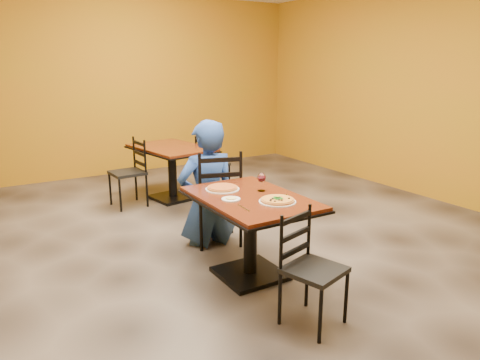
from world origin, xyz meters
TOP-DOWN VIEW (x-y plane):
  - floor at (0.00, 0.00)m, footprint 7.00×8.00m
  - wall_back at (0.00, 4.00)m, footprint 7.00×0.01m
  - wall_right at (3.50, 0.00)m, footprint 0.01×8.00m
  - table_main at (0.00, -0.50)m, footprint 0.83×1.23m
  - table_second at (0.34, 2.08)m, footprint 1.01×1.33m
  - chair_main_near at (-0.02, -1.39)m, footprint 0.47×0.47m
  - chair_main_far at (0.13, 0.36)m, footprint 0.57×0.57m
  - chair_second_left at (-0.30, 2.08)m, footprint 0.44×0.44m
  - chair_second_right at (0.98, 2.08)m, footprint 0.46×0.46m
  - diner at (0.04, 0.41)m, footprint 0.68×0.47m
  - plate_main at (0.10, -0.76)m, footprint 0.31×0.31m
  - pizza_main at (0.10, -0.76)m, footprint 0.28×0.28m
  - plate_far at (-0.11, -0.19)m, footprint 0.31×0.31m
  - pizza_far at (-0.11, -0.19)m, footprint 0.28×0.28m
  - side_plate at (-0.19, -0.50)m, footprint 0.16×0.16m
  - dip at (-0.19, -0.50)m, footprint 0.09×0.09m
  - wine_glass at (0.18, -0.41)m, footprint 0.08×0.08m
  - fork at (-0.22, -0.75)m, footprint 0.03×0.19m
  - knife at (0.23, -0.69)m, footprint 0.15×0.16m

SIDE VIEW (x-z plane):
  - floor at x=0.00m, z-range -0.01..0.01m
  - chair_second_right at x=0.98m, z-range 0.00..0.84m
  - chair_main_near at x=-0.02m, z-range 0.00..0.85m
  - chair_second_left at x=-0.30m, z-range 0.00..0.90m
  - chair_main_far at x=0.13m, z-range 0.00..1.02m
  - table_second at x=0.34m, z-range 0.18..0.93m
  - table_main at x=0.00m, z-range 0.18..0.93m
  - diner at x=0.04m, z-range 0.00..1.32m
  - fork at x=-0.22m, z-range 0.75..0.75m
  - knife at x=0.23m, z-range 0.75..0.75m
  - plate_main at x=0.10m, z-range 0.75..0.76m
  - plate_far at x=-0.11m, z-range 0.75..0.76m
  - side_plate at x=-0.19m, z-range 0.75..0.76m
  - dip at x=-0.19m, z-range 0.76..0.77m
  - pizza_main at x=0.10m, z-range 0.76..0.78m
  - pizza_far at x=-0.11m, z-range 0.76..0.78m
  - wine_glass at x=0.18m, z-range 0.75..0.93m
  - wall_back at x=0.00m, z-range 0.00..3.00m
  - wall_right at x=3.50m, z-range 0.00..3.00m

